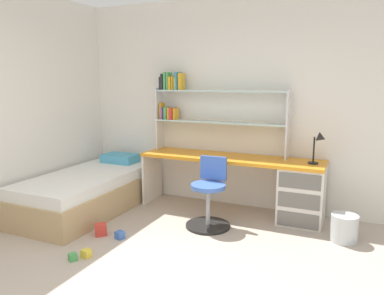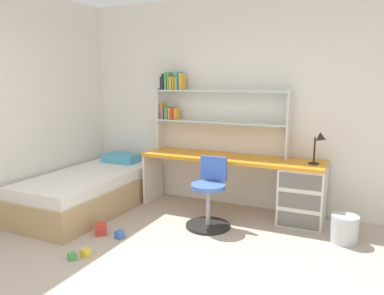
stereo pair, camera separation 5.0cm
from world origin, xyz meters
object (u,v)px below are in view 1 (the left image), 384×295
at_px(toy_block_green_3, 73,257).
at_px(toy_block_yellow_2, 86,253).
at_px(desk, 279,186).
at_px(toy_block_red_1, 101,230).
at_px(desk_lamp, 319,143).
at_px(toy_block_blue_0, 120,235).
at_px(swivel_chair, 209,200).
at_px(bed_platform, 88,191).
at_px(waste_bin, 344,228).
at_px(bookshelf_hutch, 201,105).

bearing_deg(toy_block_green_3, toy_block_yellow_2, 54.35).
relative_size(desk, toy_block_red_1, 18.68).
relative_size(desk_lamp, toy_block_yellow_2, 4.89).
height_order(desk_lamp, toy_block_green_3, desk_lamp).
bearing_deg(desk, toy_block_blue_0, -137.81).
bearing_deg(toy_block_green_3, swivel_chair, 56.99).
height_order(desk_lamp, bed_platform, desk_lamp).
distance_m(toy_block_blue_0, toy_block_green_3, 0.61).
xyz_separation_m(desk_lamp, swivel_chair, (-1.13, -0.55, -0.66)).
distance_m(toy_block_red_1, toy_block_yellow_2, 0.53).
relative_size(desk, desk_lamp, 6.08).
relative_size(waste_bin, toy_block_red_1, 2.33).
xyz_separation_m(toy_block_red_1, toy_block_green_3, (0.13, -0.59, -0.03)).
relative_size(bookshelf_hutch, toy_block_blue_0, 21.92).
distance_m(toy_block_yellow_2, toy_block_green_3, 0.13).
bearing_deg(toy_block_blue_0, desk_lamp, 34.33).
xyz_separation_m(bed_platform, toy_block_blue_0, (0.91, -0.61, -0.21)).
bearing_deg(toy_block_blue_0, toy_block_green_3, -101.29).
relative_size(desk_lamp, toy_block_green_3, 5.39).
bearing_deg(toy_block_green_3, bookshelf_hutch, 77.79).
relative_size(toy_block_blue_0, toy_block_yellow_2, 1.05).
height_order(waste_bin, toy_block_red_1, waste_bin).
bearing_deg(toy_block_yellow_2, desk_lamp, 42.71).
distance_m(waste_bin, toy_block_blue_0, 2.39).
height_order(bed_platform, toy_block_green_3, bed_platform).
height_order(swivel_chair, toy_block_blue_0, swivel_chair).
distance_m(desk, toy_block_yellow_2, 2.36).
distance_m(swivel_chair, toy_block_red_1, 1.26).
height_order(toy_block_red_1, toy_block_green_3, toy_block_red_1).
bearing_deg(toy_block_yellow_2, bookshelf_hutch, 79.25).
bearing_deg(toy_block_yellow_2, toy_block_blue_0, 84.89).
height_order(swivel_chair, bed_platform, swivel_chair).
height_order(bed_platform, waste_bin, bed_platform).
distance_m(waste_bin, toy_block_red_1, 2.63).
xyz_separation_m(bookshelf_hutch, desk_lamp, (1.55, -0.19, -0.38)).
xyz_separation_m(toy_block_blue_0, toy_block_yellow_2, (-0.04, -0.49, -0.00)).
bearing_deg(bed_platform, toy_block_blue_0, -33.82).
bearing_deg(desk, swivel_chair, -140.55).
distance_m(swivel_chair, toy_block_yellow_2, 1.48).
bearing_deg(waste_bin, toy_block_green_3, -146.85).
height_order(bookshelf_hutch, toy_block_blue_0, bookshelf_hutch).
xyz_separation_m(bed_platform, waste_bin, (3.12, 0.31, -0.10)).
bearing_deg(bookshelf_hutch, bed_platform, -145.24).
height_order(desk_lamp, waste_bin, desk_lamp).
bearing_deg(toy_block_red_1, bookshelf_hutch, 68.59).
distance_m(desk, desk_lamp, 0.71).
bearing_deg(swivel_chair, bed_platform, -175.80).
bearing_deg(desk_lamp, toy_block_yellow_2, -137.29).
bearing_deg(bookshelf_hutch, desk, -8.54).
distance_m(toy_block_blue_0, toy_block_yellow_2, 0.49).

